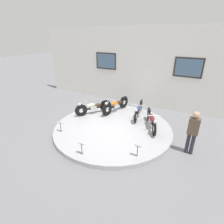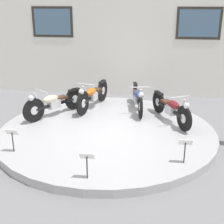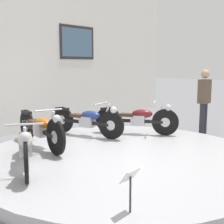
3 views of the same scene
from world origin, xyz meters
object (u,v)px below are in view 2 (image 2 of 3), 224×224
Objects in this scene: info_placard_front_left at (12,135)px; info_placard_front_right at (185,146)px; motorcycle_orange at (93,95)px; motorcycle_blue at (138,97)px; motorcycle_cream at (54,102)px; info_placard_front_centre at (87,160)px; motorcycle_maroon at (171,108)px.

info_placard_front_left and info_placard_front_right have the same top height.
motorcycle_orange is 1.01× the size of motorcycle_blue.
motorcycle_orange is 3.85× the size of info_placard_front_right.
motorcycle_orange reaches higher than info_placard_front_right.
motorcycle_cream is 2.19m from info_placard_front_left.
info_placard_front_centre is 1.90m from info_placard_front_right.
motorcycle_cream is at bearing 179.93° from motorcycle_maroon.
info_placard_front_centre is at bearing -24.86° from info_placard_front_left.
info_placard_front_right is at bearing -33.64° from motorcycle_cream.
motorcycle_maroon is at bearing 94.63° from info_placard_front_right.
motorcycle_maroon reaches higher than info_placard_front_right.
motorcycle_maroon is (3.10, -0.00, -0.00)m from motorcycle_cream.
motorcycle_blue is 3.81m from info_placard_front_centre.
info_placard_front_right is at bearing -85.37° from motorcycle_maroon.
motorcycle_orange reaches higher than motorcycle_cream.
motorcycle_cream is at bearing -160.53° from motorcycle_blue.
motorcycle_cream reaches higher than info_placard_front_centre.
motorcycle_maroon is at bearing 62.52° from info_placard_front_centre.
motorcycle_maroon is at bearing -19.66° from motorcycle_orange.
motorcycle_maroon is 3.93m from info_placard_front_left.
info_placard_front_left is at bearing -94.50° from motorcycle_cream.
info_placard_front_left is 1.90m from info_placard_front_centre.
info_placard_front_right is (2.38, -2.96, -0.03)m from motorcycle_orange.
motorcycle_blue is at bearing 139.02° from motorcycle_maroon.
motorcycle_blue is 3.81× the size of info_placard_front_right.
info_placard_front_centre is at bearing -155.14° from info_placard_front_right.
info_placard_front_right is (3.45, 0.00, 0.00)m from info_placard_front_left.
info_placard_front_centre is (-0.65, -3.76, -0.01)m from motorcycle_blue.
info_placard_front_centre is (1.55, -2.98, -0.01)m from motorcycle_cream.
info_placard_front_right is (0.18, -2.18, -0.01)m from motorcycle_maroon.
motorcycle_orange is at bearing 160.34° from motorcycle_maroon.
info_placard_front_left is at bearing 155.14° from info_placard_front_centre.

